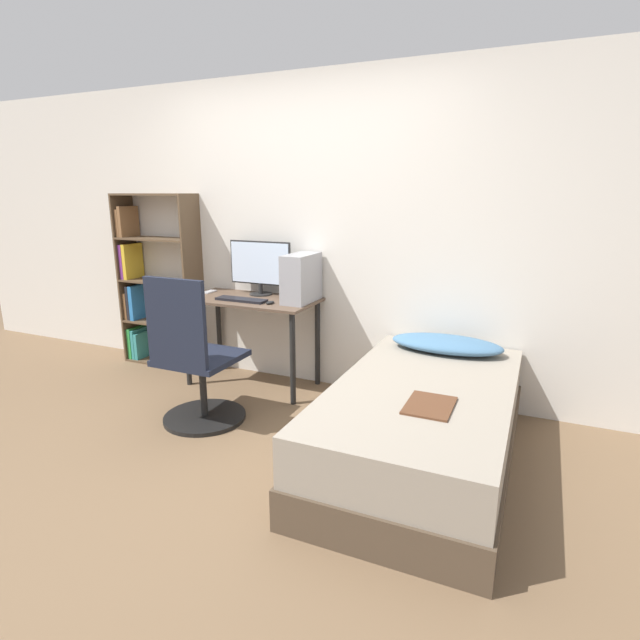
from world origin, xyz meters
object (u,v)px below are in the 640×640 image
Objects in this scene: keyboard at (241,300)px; pc_tower at (301,278)px; bed at (422,424)px; monitor at (260,266)px; bookshelf at (150,286)px; office_chair at (195,370)px.

pc_tower reaches higher than keyboard.
bed is 1.96m from monitor.
bookshelf reaches higher than bed.
bookshelf is 1.48× the size of office_chair.
pc_tower is at bearing 147.72° from bed.
keyboard reaches higher than bed.
office_chair is at bearing -37.43° from bookshelf.
monitor is at bearing 1.40° from bookshelf.
monitor is (1.19, 0.03, 0.26)m from bookshelf.
keyboard is (-0.01, -0.28, -0.24)m from monitor.
office_chair is 2.70× the size of pc_tower.
office_chair is (1.23, -0.94, -0.34)m from bookshelf.
bookshelf is at bearing -178.60° from monitor.
bookshelf is 1.65m from pc_tower.
bed is 4.44× the size of keyboard.
monitor is at bearing 87.28° from keyboard.
bed is at bearing -32.28° from pc_tower.
office_chair is 1.09m from pc_tower.
bookshelf reaches higher than keyboard.
office_chair is 1.57m from bed.
pc_tower is (0.45, 0.17, 0.18)m from keyboard.
monitor is 0.37m from keyboard.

